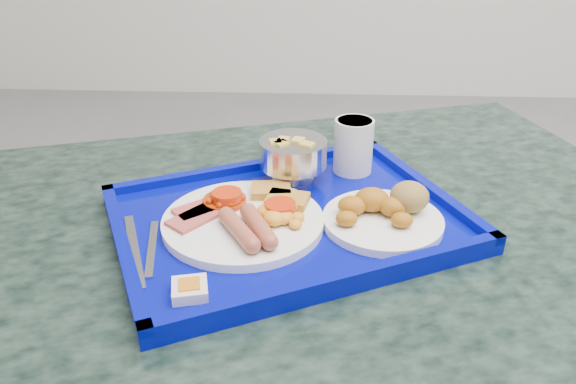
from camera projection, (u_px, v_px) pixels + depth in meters
The scene contains 9 objects.
table at pixel (287, 330), 0.90m from camera, with size 1.40×1.14×0.76m.
tray at pixel (288, 220), 0.81m from camera, with size 0.58×0.52×0.03m.
main_plate at pixel (248, 217), 0.78m from camera, with size 0.22×0.22×0.04m.
bread_plate at pixel (385, 212), 0.78m from camera, with size 0.17×0.17×0.06m.
fruit_bowl at pixel (293, 154), 0.88m from camera, with size 0.11×0.11×0.07m.
juice_cup at pixel (353, 144), 0.91m from camera, with size 0.06×0.06×0.09m.
spoon at pixel (172, 223), 0.78m from camera, with size 0.05×0.17×0.01m.
knife at pixel (134, 250), 0.72m from camera, with size 0.01×0.17×0.00m, color #B9B9BB.
jam_packet at pixel (190, 289), 0.64m from camera, with size 0.05×0.05×0.02m.
Camera 1 is at (-0.81, -0.59, 1.18)m, focal length 35.00 mm.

